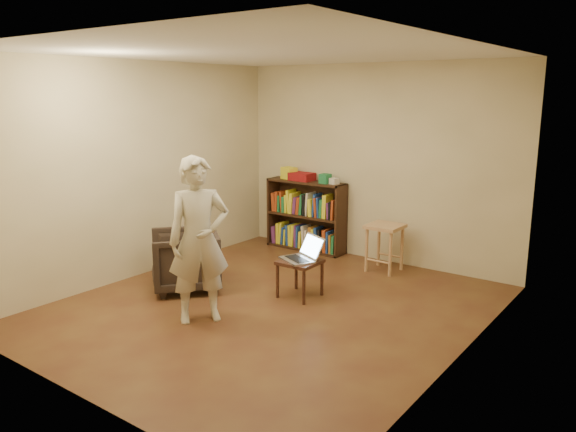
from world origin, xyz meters
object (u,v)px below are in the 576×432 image
Objects in this scene: armchair at (185,260)px; person at (199,240)px; stool at (385,234)px; bookshelf at (307,219)px; side_table at (300,266)px; laptop at (302,255)px.

person reaches higher than armchair.
bookshelf is at bearing 169.54° from stool.
side_table is (1.05, -1.64, -0.09)m from bookshelf.
stool is at bearing 91.85° from armchair.
bookshelf is 0.73× the size of person.
laptop reaches higher than side_table.
person reaches higher than side_table.
laptop is 1.28m from person.
bookshelf is at bearing 48.23° from person.
laptop reaches higher than stool.
stool is 1.43m from side_table.
stool is at bearing -10.46° from bookshelf.
laptop is (-0.32, -1.35, -0.01)m from stool.
armchair is at bearing -128.32° from laptop.
stool is 1.19× the size of laptop.
laptop is (1.05, -1.60, 0.04)m from bookshelf.
person is (-0.42, -1.12, 0.47)m from side_table.
armchair is at bearing -154.75° from side_table.
bookshelf is 2.36× the size of laptop.
laptop is (1.22, 0.61, 0.13)m from armchair.
laptop is at bearing -103.33° from stool.
stool is at bearing 18.82° from person.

